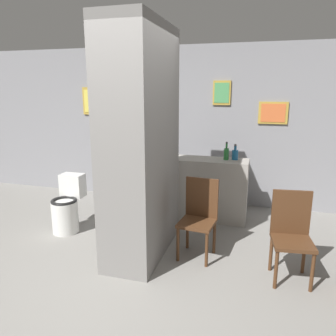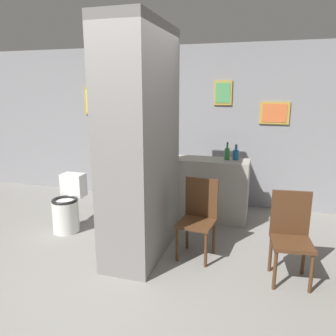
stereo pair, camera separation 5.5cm
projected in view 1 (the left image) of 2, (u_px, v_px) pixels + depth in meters
The scene contains 10 objects.
ground_plane at pixel (117, 278), 3.40m from camera, with size 14.00×14.00×0.00m, color gray.
wall_back at pixel (179, 126), 5.55m from camera, with size 8.00×0.09×2.60m.
pillar_center at pixel (141, 145), 3.68m from camera, with size 0.58×1.28×2.60m.
counter_shelf at pixel (209, 189), 4.87m from camera, with size 1.11×0.44×0.92m.
toilet at pixel (67, 207), 4.48m from camera, with size 0.35×0.51×0.76m.
chair_near_pillar at pixel (199, 215), 3.78m from camera, with size 0.43×0.43×0.91m.
chair_by_doorway at pixel (291, 233), 3.32m from camera, with size 0.43×0.43×0.91m.
bicycle at pixel (144, 191), 5.20m from camera, with size 1.69×0.42×0.69m.
bottle_tall at pixel (226, 153), 4.70m from camera, with size 0.07×0.07×0.26m.
bottle_short at pixel (235, 154), 4.71m from camera, with size 0.09×0.09×0.23m.
Camera 1 is at (1.34, -2.77, 1.91)m, focal length 35.00 mm.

